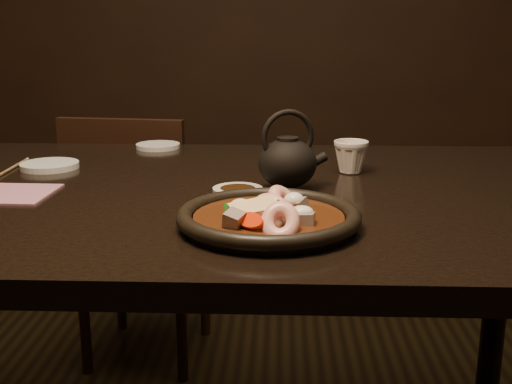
{
  "coord_description": "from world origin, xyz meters",
  "views": [
    {
      "loc": [
        0.17,
        -1.15,
        1.04
      ],
      "look_at": [
        0.14,
        -0.22,
        0.8
      ],
      "focal_mm": 45.0,
      "sensor_mm": 36.0,
      "label": 1
    }
  ],
  "objects_px": {
    "chair": "(138,233)",
    "tea_cup": "(351,156)",
    "teapot": "(288,161)",
    "plate": "(269,218)",
    "table": "(189,227)"
  },
  "relations": [
    {
      "from": "tea_cup",
      "to": "teapot",
      "type": "xyz_separation_m",
      "value": [
        -0.13,
        -0.14,
        0.02
      ]
    },
    {
      "from": "chair",
      "to": "plate",
      "type": "relative_size",
      "value": 2.87
    },
    {
      "from": "table",
      "to": "tea_cup",
      "type": "bearing_deg",
      "value": 23.96
    },
    {
      "from": "table",
      "to": "plate",
      "type": "relative_size",
      "value": 5.76
    },
    {
      "from": "chair",
      "to": "teapot",
      "type": "height_order",
      "value": "teapot"
    },
    {
      "from": "chair",
      "to": "tea_cup",
      "type": "height_order",
      "value": "tea_cup"
    },
    {
      "from": "teapot",
      "to": "plate",
      "type": "bearing_deg",
      "value": -115.9
    },
    {
      "from": "table",
      "to": "teapot",
      "type": "distance_m",
      "value": 0.23
    },
    {
      "from": "table",
      "to": "tea_cup",
      "type": "xyz_separation_m",
      "value": [
        0.32,
        0.14,
        0.11
      ]
    },
    {
      "from": "table",
      "to": "tea_cup",
      "type": "height_order",
      "value": "tea_cup"
    },
    {
      "from": "tea_cup",
      "to": "table",
      "type": "bearing_deg",
      "value": -156.04
    },
    {
      "from": "plate",
      "to": "tea_cup",
      "type": "distance_m",
      "value": 0.41
    },
    {
      "from": "chair",
      "to": "tea_cup",
      "type": "bearing_deg",
      "value": 142.9
    },
    {
      "from": "tea_cup",
      "to": "teapot",
      "type": "relative_size",
      "value": 0.49
    },
    {
      "from": "table",
      "to": "chair",
      "type": "relative_size",
      "value": 2.01
    }
  ]
}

